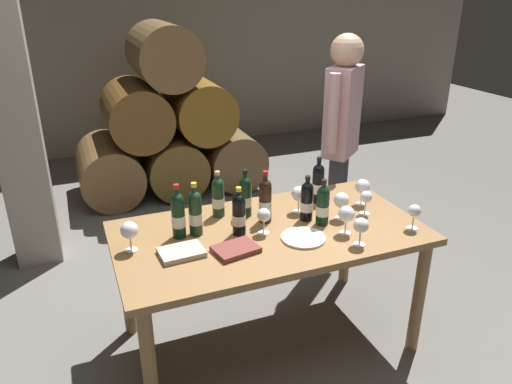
# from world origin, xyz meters

# --- Properties ---
(ground_plane) EXTENTS (14.00, 14.00, 0.00)m
(ground_plane) POSITION_xyz_m (0.00, 0.00, 0.00)
(ground_plane) COLOR #66635E
(cellar_back_wall) EXTENTS (10.00, 0.24, 2.80)m
(cellar_back_wall) POSITION_xyz_m (0.00, 4.20, 1.40)
(cellar_back_wall) COLOR gray
(cellar_back_wall) RESTS_ON ground_plane
(barrel_stack) EXTENTS (1.86, 0.90, 1.69)m
(barrel_stack) POSITION_xyz_m (0.00, 2.60, 0.66)
(barrel_stack) COLOR brown
(barrel_stack) RESTS_ON ground_plane
(stone_pillar) EXTENTS (0.32, 0.32, 2.60)m
(stone_pillar) POSITION_xyz_m (-1.30, 1.60, 1.30)
(stone_pillar) COLOR gray
(stone_pillar) RESTS_ON ground_plane
(dining_table) EXTENTS (1.70, 0.90, 0.76)m
(dining_table) POSITION_xyz_m (0.00, 0.00, 0.67)
(dining_table) COLOR olive
(dining_table) RESTS_ON ground_plane
(wine_bottle_0) EXTENTS (0.07, 0.07, 0.31)m
(wine_bottle_0) POSITION_xyz_m (0.02, 0.11, 0.89)
(wine_bottle_0) COLOR black
(wine_bottle_0) RESTS_ON dining_table
(wine_bottle_1) EXTENTS (0.07, 0.07, 0.31)m
(wine_bottle_1) POSITION_xyz_m (-0.48, 0.11, 0.89)
(wine_bottle_1) COLOR black
(wine_bottle_1) RESTS_ON dining_table
(wine_bottle_2) EXTENTS (0.07, 0.07, 0.28)m
(wine_bottle_2) POSITION_xyz_m (-0.21, 0.28, 0.88)
(wine_bottle_2) COLOR #19381E
(wine_bottle_2) RESTS_ON dining_table
(wine_bottle_3) EXTENTS (0.07, 0.07, 0.29)m
(wine_bottle_3) POSITION_xyz_m (-0.06, 0.23, 0.88)
(wine_bottle_3) COLOR black
(wine_bottle_3) RESTS_ON dining_table
(wine_bottle_4) EXTENTS (0.07, 0.07, 0.30)m
(wine_bottle_4) POSITION_xyz_m (0.43, 0.24, 0.89)
(wine_bottle_4) COLOR black
(wine_bottle_4) RESTS_ON dining_table
(wine_bottle_5) EXTENTS (0.07, 0.07, 0.28)m
(wine_bottle_5) POSITION_xyz_m (-0.17, 0.02, 0.88)
(wine_bottle_5) COLOR black
(wine_bottle_5) RESTS_ON dining_table
(wine_bottle_6) EXTENTS (0.07, 0.07, 0.27)m
(wine_bottle_6) POSITION_xyz_m (0.31, -0.04, 0.88)
(wine_bottle_6) COLOR black
(wine_bottle_6) RESTS_ON dining_table
(wine_bottle_7) EXTENTS (0.07, 0.07, 0.30)m
(wine_bottle_7) POSITION_xyz_m (-0.39, 0.11, 0.89)
(wine_bottle_7) COLOR #19381E
(wine_bottle_7) RESTS_ON dining_table
(wine_bottle_8) EXTENTS (0.07, 0.07, 0.27)m
(wine_bottle_8) POSITION_xyz_m (0.25, 0.04, 0.88)
(wine_bottle_8) COLOR black
(wine_bottle_8) RESTS_ON dining_table
(wine_glass_0) EXTENTS (0.08, 0.08, 0.16)m
(wine_glass_0) POSITION_xyz_m (0.37, -0.33, 0.87)
(wine_glass_0) COLOR white
(wine_glass_0) RESTS_ON dining_table
(wine_glass_1) EXTENTS (0.09, 0.09, 0.16)m
(wine_glass_1) POSITION_xyz_m (0.66, 0.11, 0.88)
(wine_glass_1) COLOR white
(wine_glass_1) RESTS_ON dining_table
(wine_glass_2) EXTENTS (0.07, 0.07, 0.15)m
(wine_glass_2) POSITION_xyz_m (0.61, -0.02, 0.86)
(wine_glass_2) COLOR white
(wine_glass_2) RESTS_ON dining_table
(wine_glass_3) EXTENTS (0.09, 0.09, 0.16)m
(wine_glass_3) POSITION_xyz_m (0.37, -0.19, 0.87)
(wine_glass_3) COLOR white
(wine_glass_3) RESTS_ON dining_table
(wine_glass_4) EXTENTS (0.09, 0.09, 0.16)m
(wine_glass_4) POSITION_xyz_m (0.44, -0.02, 0.87)
(wine_glass_4) COLOR white
(wine_glass_4) RESTS_ON dining_table
(wine_glass_5) EXTENTS (0.09, 0.09, 0.16)m
(wine_glass_5) POSITION_xyz_m (0.25, 0.15, 0.87)
(wine_glass_5) COLOR white
(wine_glass_5) RESTS_ON dining_table
(wine_glass_6) EXTENTS (0.07, 0.07, 0.15)m
(wine_glass_6) POSITION_xyz_m (0.75, -0.28, 0.86)
(wine_glass_6) COLOR white
(wine_glass_6) RESTS_ON dining_table
(wine_glass_7) EXTENTS (0.07, 0.07, 0.15)m
(wine_glass_7) POSITION_xyz_m (-0.04, -0.02, 0.87)
(wine_glass_7) COLOR white
(wine_glass_7) RESTS_ON dining_table
(wine_glass_8) EXTENTS (0.09, 0.09, 0.16)m
(wine_glass_8) POSITION_xyz_m (-0.75, 0.05, 0.87)
(wine_glass_8) COLOR white
(wine_glass_8) RESTS_ON dining_table
(tasting_notebook) EXTENTS (0.23, 0.17, 0.03)m
(tasting_notebook) POSITION_xyz_m (-0.52, -0.08, 0.77)
(tasting_notebook) COLOR #B2A893
(tasting_notebook) RESTS_ON dining_table
(leather_ledger) EXTENTS (0.25, 0.20, 0.03)m
(leather_ledger) POSITION_xyz_m (-0.25, -0.16, 0.77)
(leather_ledger) COLOR brown
(leather_ledger) RESTS_ON dining_table
(serving_plate) EXTENTS (0.24, 0.24, 0.01)m
(serving_plate) POSITION_xyz_m (0.13, -0.16, 0.77)
(serving_plate) COLOR white
(serving_plate) RESTS_ON dining_table
(sommelier_presenting) EXTENTS (0.40, 0.35, 1.72)m
(sommelier_presenting) POSITION_xyz_m (0.89, 0.75, 1.04)
(sommelier_presenting) COLOR #383842
(sommelier_presenting) RESTS_ON ground_plane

